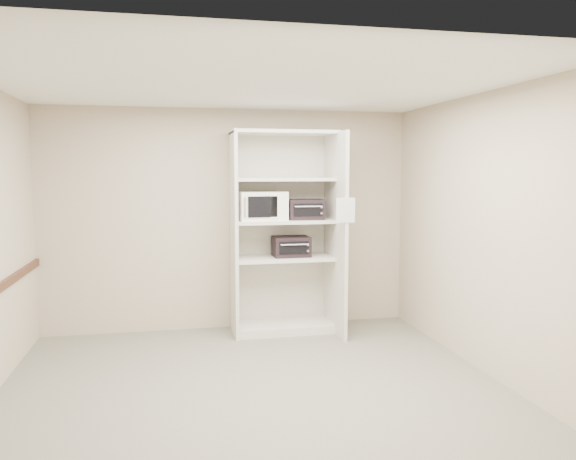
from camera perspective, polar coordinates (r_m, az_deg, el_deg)
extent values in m
cube|color=#605E53|center=(5.31, -3.52, -15.52)|extent=(4.50, 4.00, 0.01)
cube|color=white|center=(5.00, -3.73, 14.67)|extent=(4.50, 4.00, 0.01)
cube|color=#B7AA8F|center=(6.95, -5.98, 1.04)|extent=(4.50, 0.02, 2.70)
cube|color=#B7AA8F|center=(3.03, 1.82, -5.33)|extent=(4.50, 0.02, 2.70)
cube|color=#B7AA8F|center=(5.74, 19.20, -0.30)|extent=(0.02, 4.00, 2.70)
cube|color=silver|center=(6.65, -5.51, -0.48)|extent=(0.04, 0.60, 2.40)
cube|color=silver|center=(6.74, 4.82, -0.38)|extent=(0.04, 0.90, 2.40)
cube|color=silver|center=(7.04, -0.93, -0.09)|extent=(1.24, 0.02, 2.40)
cube|color=silver|center=(6.98, -0.46, -9.77)|extent=(1.16, 0.56, 0.10)
cube|color=silver|center=(6.80, -0.47, -2.85)|extent=(1.16, 0.56, 0.04)
cube|color=silver|center=(6.75, -0.47, 0.92)|extent=(1.16, 0.56, 0.04)
cube|color=silver|center=(6.72, -0.47, 5.18)|extent=(1.16, 0.56, 0.04)
cube|color=silver|center=(6.73, -0.48, 9.86)|extent=(1.24, 0.60, 0.04)
cube|color=white|center=(6.68, -2.76, 2.49)|extent=(0.60, 0.47, 0.34)
cube|color=black|center=(6.74, 1.82, 2.11)|extent=(0.44, 0.34, 0.24)
cube|color=black|center=(6.78, 0.31, -1.68)|extent=(0.44, 0.33, 0.24)
cube|color=white|center=(6.27, 5.88, 2.01)|extent=(0.21, 0.01, 0.27)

